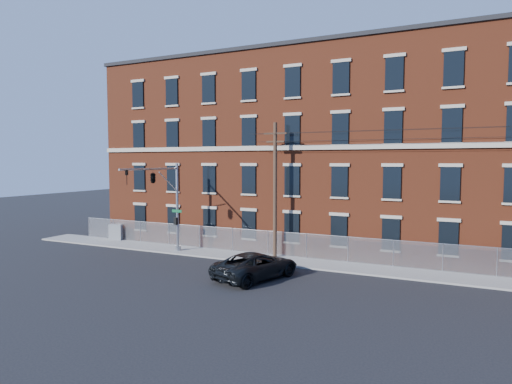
{
  "coord_description": "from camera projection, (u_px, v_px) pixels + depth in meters",
  "views": [
    {
      "loc": [
        14.46,
        -24.28,
        7.26
      ],
      "look_at": [
        1.18,
        4.0,
        5.08
      ],
      "focal_mm": 30.68,
      "sensor_mm": 36.0,
      "label": 1
    }
  ],
  "objects": [
    {
      "name": "utility_pole_near",
      "position": [
        275.0,
        187.0,
        32.4
      ],
      "size": [
        1.8,
        0.28,
        10.0
      ],
      "color": "#412C20",
      "rests_on": "ground"
    },
    {
      "name": "utility_cabinet",
      "position": [
        116.0,
        232.0,
        39.81
      ],
      "size": [
        1.27,
        0.92,
        1.43
      ],
      "primitive_type": "cube",
      "rotation": [
        0.0,
        0.0,
        0.34
      ],
      "color": "gray",
      "rests_on": "sidewalk"
    },
    {
      "name": "mill_building",
      "position": [
        428.0,
        151.0,
        35.49
      ],
      "size": [
        55.3,
        14.32,
        16.3
      ],
      "color": "maroon",
      "rests_on": "ground"
    },
    {
      "name": "traffic_signal_mast",
      "position": [
        159.0,
        187.0,
        32.7
      ],
      "size": [
        0.9,
        6.75,
        7.0
      ],
      "color": "#9EA0A5",
      "rests_on": "ground"
    },
    {
      "name": "pickup_truck",
      "position": [
        256.0,
        265.0,
        27.1
      ],
      "size": [
        4.48,
        6.48,
        1.65
      ],
      "primitive_type": "imported",
      "rotation": [
        0.0,
        0.0,
        2.82
      ],
      "color": "black",
      "rests_on": "ground"
    },
    {
      "name": "chain_link_fence",
      "position": [
        417.0,
        255.0,
        29.1
      ],
      "size": [
        59.06,
        0.06,
        1.85
      ],
      "color": "#A5A8AD",
      "rests_on": "ground"
    },
    {
      "name": "sidewalk",
      "position": [
        415.0,
        274.0,
        27.99
      ],
      "size": [
        65.0,
        3.0,
        0.12
      ],
      "primitive_type": "cube",
      "color": "#9A9791",
      "rests_on": "ground"
    },
    {
      "name": "ground",
      "position": [
        214.0,
        273.0,
        28.57
      ],
      "size": [
        140.0,
        140.0,
        0.0
      ],
      "primitive_type": "plane",
      "color": "black",
      "rests_on": "ground"
    }
  ]
}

